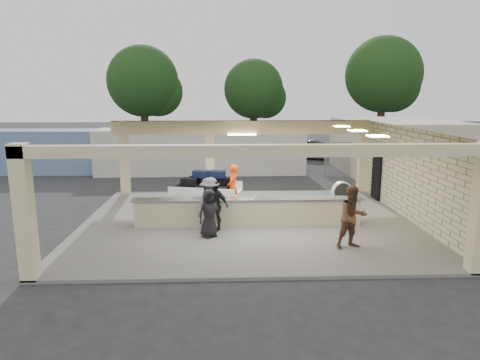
{
  "coord_description": "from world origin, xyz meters",
  "views": [
    {
      "loc": [
        -0.83,
        -15.23,
        4.71
      ],
      "look_at": [
        -0.22,
        1.0,
        1.44
      ],
      "focal_mm": 32.0,
      "sensor_mm": 36.0,
      "label": 1
    }
  ],
  "objects_px": {
    "passenger_c": "(210,204)",
    "passenger_d": "(209,213)",
    "luggage_cart": "(206,188)",
    "baggage_handler": "(233,188)",
    "baggage_counter": "(248,212)",
    "drum_fan": "(342,192)",
    "passenger_b": "(214,205)",
    "car_dark": "(316,150)",
    "car_white_b": "(406,152)",
    "container_blue": "(47,151)",
    "container_white": "(201,151)",
    "car_white_a": "(382,155)",
    "passenger_a": "(353,217)"
  },
  "relations": [
    {
      "from": "passenger_b",
      "to": "car_white_b",
      "type": "xyz_separation_m",
      "value": [
        13.2,
        15.34,
        -0.24
      ]
    },
    {
      "from": "drum_fan",
      "to": "container_white",
      "type": "distance_m",
      "value": 10.28
    },
    {
      "from": "baggage_counter",
      "to": "passenger_d",
      "type": "bearing_deg",
      "value": -137.31
    },
    {
      "from": "baggage_handler",
      "to": "passenger_d",
      "type": "distance_m",
      "value": 3.2
    },
    {
      "from": "passenger_c",
      "to": "luggage_cart",
      "type": "bearing_deg",
      "value": 44.75
    },
    {
      "from": "baggage_counter",
      "to": "passenger_d",
      "type": "height_order",
      "value": "passenger_d"
    },
    {
      "from": "container_blue",
      "to": "drum_fan",
      "type": "bearing_deg",
      "value": -27.99
    },
    {
      "from": "passenger_c",
      "to": "car_white_a",
      "type": "xyz_separation_m",
      "value": [
        10.88,
        13.29,
        -0.23
      ]
    },
    {
      "from": "container_white",
      "to": "container_blue",
      "type": "relative_size",
      "value": 1.24
    },
    {
      "from": "container_blue",
      "to": "passenger_b",
      "type": "bearing_deg",
      "value": -48.63
    },
    {
      "from": "passenger_b",
      "to": "container_blue",
      "type": "distance_m",
      "value": 15.95
    },
    {
      "from": "baggage_handler",
      "to": "car_white_b",
      "type": "distance_m",
      "value": 18.03
    },
    {
      "from": "car_white_b",
      "to": "car_white_a",
      "type": "bearing_deg",
      "value": 114.61
    },
    {
      "from": "baggage_counter",
      "to": "drum_fan",
      "type": "height_order",
      "value": "baggage_counter"
    },
    {
      "from": "baggage_handler",
      "to": "passenger_b",
      "type": "height_order",
      "value": "baggage_handler"
    },
    {
      "from": "baggage_counter",
      "to": "container_blue",
      "type": "distance_m",
      "value": 16.39
    },
    {
      "from": "baggage_counter",
      "to": "car_dark",
      "type": "bearing_deg",
      "value": 70.07
    },
    {
      "from": "luggage_cart",
      "to": "baggage_handler",
      "type": "relative_size",
      "value": 1.58
    },
    {
      "from": "passenger_d",
      "to": "car_dark",
      "type": "distance_m",
      "value": 18.96
    },
    {
      "from": "car_white_a",
      "to": "passenger_c",
      "type": "bearing_deg",
      "value": 117.88
    },
    {
      "from": "drum_fan",
      "to": "passenger_c",
      "type": "xyz_separation_m",
      "value": [
        -5.55,
        -3.45,
        0.41
      ]
    },
    {
      "from": "baggage_handler",
      "to": "car_white_a",
      "type": "height_order",
      "value": "baggage_handler"
    },
    {
      "from": "baggage_handler",
      "to": "car_white_b",
      "type": "height_order",
      "value": "baggage_handler"
    },
    {
      "from": "baggage_handler",
      "to": "passenger_c",
      "type": "bearing_deg",
      "value": -5.43
    },
    {
      "from": "passenger_c",
      "to": "passenger_d",
      "type": "bearing_deg",
      "value": -140.2
    },
    {
      "from": "passenger_d",
      "to": "container_white",
      "type": "height_order",
      "value": "container_white"
    },
    {
      "from": "passenger_d",
      "to": "container_blue",
      "type": "height_order",
      "value": "container_blue"
    },
    {
      "from": "passenger_c",
      "to": "baggage_handler",
      "type": "bearing_deg",
      "value": 19.99
    },
    {
      "from": "container_white",
      "to": "baggage_handler",
      "type": "bearing_deg",
      "value": -80.12
    },
    {
      "from": "drum_fan",
      "to": "passenger_a",
      "type": "bearing_deg",
      "value": -105.78
    },
    {
      "from": "luggage_cart",
      "to": "passenger_c",
      "type": "xyz_separation_m",
      "value": [
        0.26,
        -2.85,
        0.08
      ]
    },
    {
      "from": "car_white_b",
      "to": "baggage_handler",
      "type": "bearing_deg",
      "value": 121.29
    },
    {
      "from": "luggage_cart",
      "to": "baggage_handler",
      "type": "xyz_separation_m",
      "value": [
        1.09,
        -0.5,
        0.1
      ]
    },
    {
      "from": "luggage_cart",
      "to": "drum_fan",
      "type": "distance_m",
      "value": 5.84
    },
    {
      "from": "passenger_c",
      "to": "car_dark",
      "type": "bearing_deg",
      "value": 16.27
    },
    {
      "from": "container_white",
      "to": "passenger_c",
      "type": "bearing_deg",
      "value": -86.41
    },
    {
      "from": "drum_fan",
      "to": "passenger_c",
      "type": "height_order",
      "value": "passenger_c"
    },
    {
      "from": "baggage_counter",
      "to": "passenger_b",
      "type": "height_order",
      "value": "passenger_b"
    },
    {
      "from": "luggage_cart",
      "to": "container_blue",
      "type": "xyz_separation_m",
      "value": [
        -10.02,
        9.19,
        0.35
      ]
    },
    {
      "from": "passenger_d",
      "to": "car_dark",
      "type": "xyz_separation_m",
      "value": [
        7.24,
        17.52,
        -0.21
      ]
    },
    {
      "from": "car_white_a",
      "to": "car_white_b",
      "type": "bearing_deg",
      "value": -73.48
    },
    {
      "from": "car_dark",
      "to": "container_white",
      "type": "xyz_separation_m",
      "value": [
        -8.12,
        -5.35,
        0.65
      ]
    },
    {
      "from": "baggage_counter",
      "to": "luggage_cart",
      "type": "distance_m",
      "value": 2.86
    },
    {
      "from": "car_white_a",
      "to": "container_blue",
      "type": "relative_size",
      "value": 0.56
    },
    {
      "from": "baggage_counter",
      "to": "baggage_handler",
      "type": "xyz_separation_m",
      "value": [
        -0.5,
        1.85,
        0.46
      ]
    },
    {
      "from": "car_white_b",
      "to": "container_blue",
      "type": "height_order",
      "value": "container_blue"
    },
    {
      "from": "drum_fan",
      "to": "container_blue",
      "type": "bearing_deg",
      "value": 147.94
    },
    {
      "from": "car_white_a",
      "to": "passenger_d",
      "type": "bearing_deg",
      "value": 119.38
    },
    {
      "from": "passenger_a",
      "to": "car_white_b",
      "type": "relative_size",
      "value": 0.41
    },
    {
      "from": "container_white",
      "to": "car_white_a",
      "type": "bearing_deg",
      "value": 8.12
    }
  ]
}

